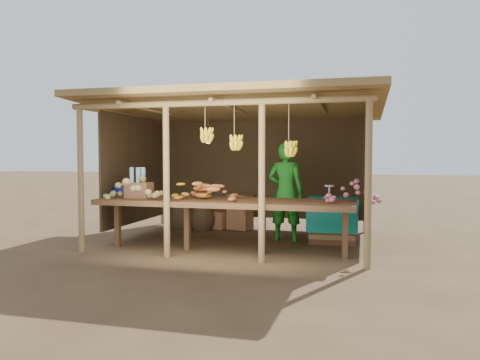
# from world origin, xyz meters

# --- Properties ---
(ground) EXTENTS (60.00, 60.00, 0.00)m
(ground) POSITION_xyz_m (0.00, 0.00, 0.00)
(ground) COLOR brown
(ground) RESTS_ON ground
(stall_structure) EXTENTS (4.70, 3.50, 2.43)m
(stall_structure) POSITION_xyz_m (0.04, 0.06, 1.92)
(stall_structure) COLOR #93764C
(stall_structure) RESTS_ON ground
(counter) EXTENTS (3.90, 1.05, 0.80)m
(counter) POSITION_xyz_m (0.00, -0.95, 0.74)
(counter) COLOR brown
(counter) RESTS_ON ground
(potato_heap) EXTENTS (0.95, 0.58, 0.36)m
(potato_heap) POSITION_xyz_m (-1.34, -1.23, 0.98)
(potato_heap) COLOR tan
(potato_heap) RESTS_ON counter
(sweet_potato_heap) EXTENTS (0.96, 0.66, 0.35)m
(sweet_potato_heap) POSITION_xyz_m (-0.22, -0.99, 0.98)
(sweet_potato_heap) COLOR #C76D33
(sweet_potato_heap) RESTS_ON counter
(onion_heap) EXTENTS (0.87, 0.58, 0.36)m
(onion_heap) POSITION_xyz_m (1.90, -0.96, 0.98)
(onion_heap) COLOR #B5576E
(onion_heap) RESTS_ON counter
(banana_pile) EXTENTS (0.61, 0.46, 0.34)m
(banana_pile) POSITION_xyz_m (-0.62, -0.82, 0.97)
(banana_pile) COLOR yellow
(banana_pile) RESTS_ON counter
(tomato_basin) EXTENTS (0.42, 0.42, 0.22)m
(tomato_basin) POSITION_xyz_m (-1.90, -0.52, 0.89)
(tomato_basin) COLOR navy
(tomato_basin) RESTS_ON counter
(bottle_box) EXTENTS (0.39, 0.31, 0.48)m
(bottle_box) POSITION_xyz_m (-1.41, -0.95, 0.98)
(bottle_box) COLOR brown
(bottle_box) RESTS_ON counter
(vendor) EXTENTS (0.63, 0.42, 1.69)m
(vendor) POSITION_xyz_m (0.76, 0.20, 0.85)
(vendor) COLOR #1B7B1F
(vendor) RESTS_ON ground
(tarp_crate) EXTENTS (0.85, 0.74, 0.99)m
(tarp_crate) POSITION_xyz_m (1.55, 0.26, 0.41)
(tarp_crate) COLOR brown
(tarp_crate) RESTS_ON ground
(carton_stack) EXTENTS (0.98, 0.45, 0.69)m
(carton_stack) POSITION_xyz_m (-0.45, 1.12, 0.30)
(carton_stack) COLOR brown
(carton_stack) RESTS_ON ground
(burlap_sacks) EXTENTS (0.96, 0.50, 0.68)m
(burlap_sacks) POSITION_xyz_m (-1.23, 0.88, 0.30)
(burlap_sacks) COLOR #483721
(burlap_sacks) RESTS_ON ground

